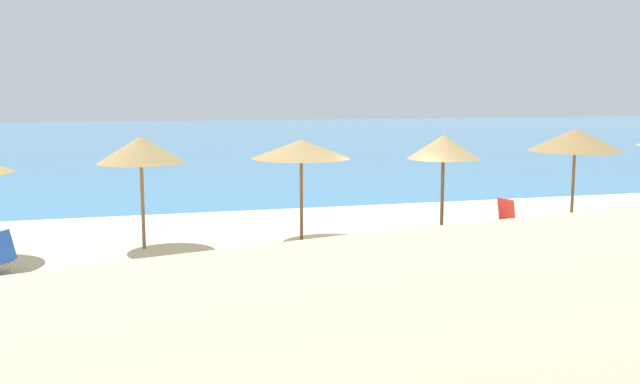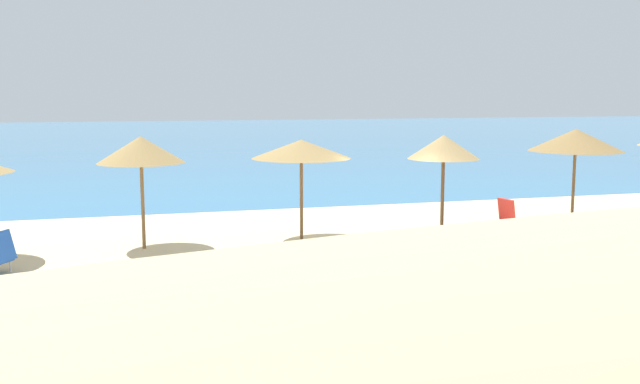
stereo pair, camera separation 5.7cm
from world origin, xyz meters
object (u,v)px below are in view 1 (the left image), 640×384
beach_ball (229,269)px  cooler_box (457,265)px  beach_umbrella_5 (575,140)px  beach_umbrella_2 (141,150)px  beach_umbrella_4 (443,147)px  beach_umbrella_3 (301,149)px  lounge_chair_0 (491,224)px

beach_ball → cooler_box: cooler_box is taller
beach_umbrella_5 → cooler_box: bearing=-144.8°
beach_umbrella_2 → beach_umbrella_4: (8.13, -0.31, -0.08)m
beach_umbrella_4 → beach_umbrella_5: beach_umbrella_5 is taller
beach_umbrella_3 → beach_umbrella_4: (4.00, -0.24, -0.01)m
beach_umbrella_2 → beach_ball: size_ratio=11.29×
beach_umbrella_4 → beach_umbrella_5: (4.16, -0.06, 0.13)m
beach_umbrella_2 → beach_umbrella_5: 12.29m
beach_umbrella_4 → beach_ball: beach_umbrella_4 is taller
beach_umbrella_4 → cooler_box: size_ratio=6.51×
beach_umbrella_2 → beach_umbrella_5: (12.29, -0.37, 0.05)m
beach_umbrella_4 → lounge_chair_0: size_ratio=1.63×
lounge_chair_0 → cooler_box: (-2.46, -2.99, -0.27)m
beach_ball → cooler_box: 5.02m
beach_umbrella_3 → beach_ball: (-2.39, -3.05, -2.34)m
beach_umbrella_2 → beach_ball: bearing=-60.8°
beach_umbrella_4 → beach_umbrella_2: bearing=177.8°
beach_umbrella_4 → lounge_chair_0: 2.46m
cooler_box → beach_ball: bearing=165.4°
lounge_chair_0 → beach_ball: size_ratio=6.76×
beach_umbrella_4 → lounge_chair_0: bearing=-49.3°
beach_umbrella_3 → beach_umbrella_4: 4.01m
beach_umbrella_3 → cooler_box: 5.47m
lounge_chair_0 → beach_ball: lounge_chair_0 is taller
beach_umbrella_2 → beach_umbrella_4: bearing=-2.2°
lounge_chair_0 → beach_umbrella_2: bearing=70.6°
beach_umbrella_2 → lounge_chair_0: (9.06, -1.39, -2.08)m
beach_umbrella_5 → beach_ball: beach_umbrella_5 is taller
beach_umbrella_5 → lounge_chair_0: (-3.23, -1.02, -2.13)m
beach_umbrella_2 → beach_umbrella_5: bearing=-1.7°
lounge_chair_0 → cooler_box: 3.88m
beach_umbrella_4 → beach_umbrella_3: bearing=176.6°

